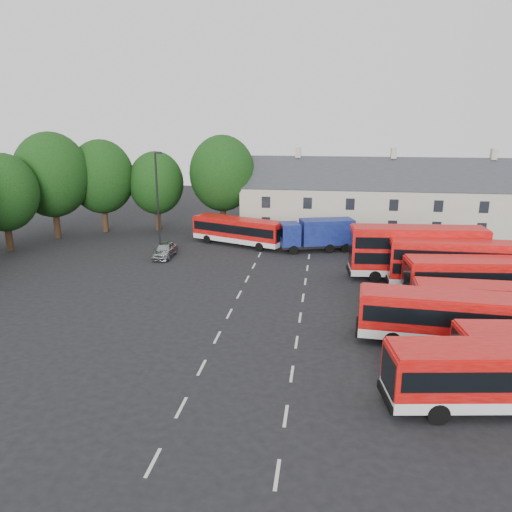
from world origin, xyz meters
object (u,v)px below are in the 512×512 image
object	(u,v)px
bus_dd_south	(452,262)
lamppost	(158,202)
box_truck	(318,233)
bus_row_a	(510,372)
silver_car	(165,250)

from	to	relation	value
bus_dd_south	lamppost	bearing A→B (deg)	167.22
box_truck	lamppost	world-z (taller)	lamppost
lamppost	bus_row_a	bearing A→B (deg)	-44.00
lamppost	bus_dd_south	bearing A→B (deg)	-13.70
bus_row_a	silver_car	distance (m)	34.10
box_truck	silver_car	size ratio (longest dim) A/B	1.84
bus_row_a	bus_dd_south	size ratio (longest dim) A/B	1.19
bus_row_a	lamppost	world-z (taller)	lamppost
box_truck	lamppost	xyz separation A→B (m)	(-15.54, -4.22, 3.62)
bus_row_a	box_truck	world-z (taller)	box_truck
box_truck	silver_car	bearing A→B (deg)	-179.51
silver_car	box_truck	bearing A→B (deg)	15.96
silver_car	bus_dd_south	bearing A→B (deg)	-14.45
bus_row_a	box_truck	size ratio (longest dim) A/B	1.47
box_truck	lamppost	bearing A→B (deg)	178.36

